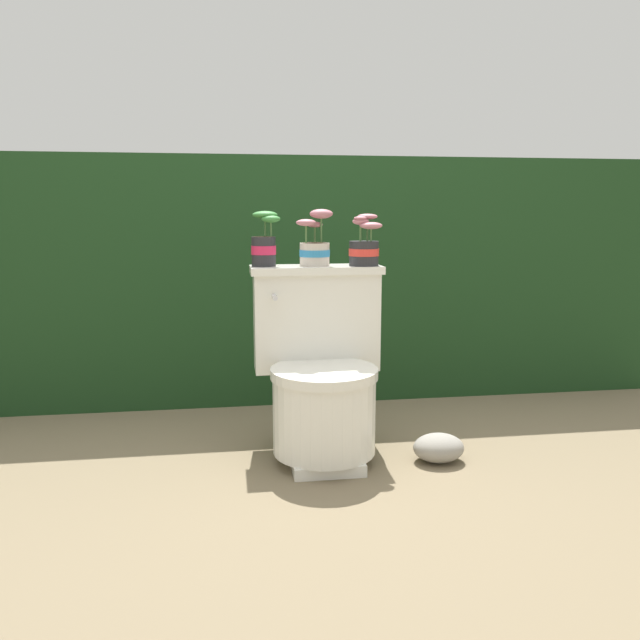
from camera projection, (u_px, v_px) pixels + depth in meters
name	position (u px, v px, depth m)	size (l,w,h in m)	color
ground_plane	(303.00, 460.00, 2.40)	(12.00, 12.00, 0.00)	#75664C
hedge_backdrop	(278.00, 275.00, 3.41)	(3.90, 0.87, 1.21)	#193819
toilet	(321.00, 374.00, 2.41)	(0.52, 0.51, 0.73)	silver
potted_plant_left	(264.00, 244.00, 2.45)	(0.12, 0.12, 0.21)	#262628
potted_plant_midleft	(315.00, 247.00, 2.47)	(0.15, 0.12, 0.22)	beige
potted_plant_middle	(364.00, 247.00, 2.47)	(0.13, 0.12, 0.20)	#262628
garden_stone	(439.00, 448.00, 2.38)	(0.20, 0.16, 0.11)	gray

